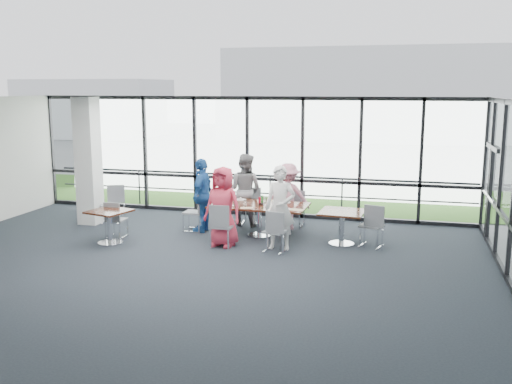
% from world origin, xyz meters
% --- Properties ---
extents(floor, '(12.00, 10.00, 0.02)m').
position_xyz_m(floor, '(0.00, 0.00, -0.01)').
color(floor, '#1F262D').
rests_on(floor, ground).
extents(ceiling, '(12.00, 10.00, 0.04)m').
position_xyz_m(ceiling, '(0.00, 0.00, 3.20)').
color(ceiling, silver).
rests_on(ceiling, ground).
extents(curtain_wall_back, '(12.00, 0.10, 3.20)m').
position_xyz_m(curtain_wall_back, '(0.00, 5.00, 1.60)').
color(curtain_wall_back, white).
rests_on(curtain_wall_back, ground).
extents(exit_door, '(0.12, 1.60, 2.10)m').
position_xyz_m(exit_door, '(6.00, 3.75, 1.05)').
color(exit_door, black).
rests_on(exit_door, ground).
extents(structural_column, '(0.50, 0.50, 3.20)m').
position_xyz_m(structural_column, '(-3.60, 3.00, 1.60)').
color(structural_column, white).
rests_on(structural_column, ground).
extents(apron, '(80.00, 70.00, 0.02)m').
position_xyz_m(apron, '(0.00, 10.00, -0.02)').
color(apron, slate).
rests_on(apron, ground).
extents(grass_strip, '(80.00, 5.00, 0.01)m').
position_xyz_m(grass_strip, '(0.00, 8.00, 0.01)').
color(grass_strip, '#305D1F').
rests_on(grass_strip, ground).
extents(hangar_main, '(24.00, 10.00, 6.00)m').
position_xyz_m(hangar_main, '(4.00, 32.00, 3.00)').
color(hangar_main, silver).
rests_on(hangar_main, ground).
extents(hangar_aux, '(10.00, 6.00, 4.00)m').
position_xyz_m(hangar_aux, '(-18.00, 28.00, 2.00)').
color(hangar_aux, silver).
rests_on(hangar_aux, ground).
extents(guard_rail, '(12.00, 0.06, 0.06)m').
position_xyz_m(guard_rail, '(0.00, 5.60, 0.50)').
color(guard_rail, '#2D2D33').
rests_on(guard_rail, ground).
extents(main_table, '(2.25, 1.28, 0.75)m').
position_xyz_m(main_table, '(0.89, 2.84, 0.65)').
color(main_table, '#34130A').
rests_on(main_table, ground).
extents(side_table_left, '(0.98, 0.98, 0.75)m').
position_xyz_m(side_table_left, '(-2.16, 1.37, 0.62)').
color(side_table_left, '#34130A').
rests_on(side_table_left, ground).
extents(side_table_right, '(1.02, 1.02, 0.75)m').
position_xyz_m(side_table_right, '(2.83, 2.60, 0.65)').
color(side_table_right, '#34130A').
rests_on(side_table_right, ground).
extents(diner_near_left, '(0.95, 0.71, 1.75)m').
position_xyz_m(diner_near_left, '(0.34, 1.83, 0.88)').
color(diner_near_left, '#CB3149').
rests_on(diner_near_left, ground).
extents(diner_near_right, '(0.66, 0.48, 1.81)m').
position_xyz_m(diner_near_right, '(1.59, 1.91, 0.90)').
color(diner_near_right, white).
rests_on(diner_near_right, ground).
extents(diner_far_left, '(0.98, 0.72, 1.81)m').
position_xyz_m(diner_far_left, '(0.27, 3.80, 0.91)').
color(diner_far_left, gray).
rests_on(diner_far_left, ground).
extents(diner_far_right, '(1.11, 0.67, 1.62)m').
position_xyz_m(diner_far_right, '(1.39, 3.69, 0.81)').
color(diner_far_right, pink).
rests_on(diner_far_right, ground).
extents(diner_end, '(0.58, 1.05, 1.77)m').
position_xyz_m(diner_end, '(-0.54, 2.94, 0.89)').
color(diner_end, '#20559D').
rests_on(diner_end, ground).
extents(chair_main_nl, '(0.48, 0.48, 0.94)m').
position_xyz_m(chair_main_nl, '(0.36, 1.73, 0.47)').
color(chair_main_nl, slate).
rests_on(chair_main_nl, ground).
extents(chair_main_nr, '(0.51, 0.51, 0.88)m').
position_xyz_m(chair_main_nr, '(1.53, 1.67, 0.44)').
color(chair_main_nr, slate).
rests_on(chair_main_nr, ground).
extents(chair_main_fl, '(0.48, 0.48, 0.87)m').
position_xyz_m(chair_main_fl, '(0.35, 4.01, 0.44)').
color(chair_main_fl, slate).
rests_on(chair_main_fl, ground).
extents(chair_main_fr, '(0.47, 0.47, 0.87)m').
position_xyz_m(chair_main_fr, '(1.53, 3.86, 0.44)').
color(chair_main_fr, slate).
rests_on(chair_main_fr, ground).
extents(chair_main_end, '(0.45, 0.45, 0.91)m').
position_xyz_m(chair_main_end, '(-0.77, 2.93, 0.45)').
color(chair_main_end, slate).
rests_on(chair_main_end, ground).
extents(chair_spare_la, '(0.42, 0.42, 0.83)m').
position_xyz_m(chair_spare_la, '(-2.28, 1.89, 0.41)').
color(chair_spare_la, slate).
rests_on(chair_spare_la, ground).
extents(chair_spare_lb, '(0.60, 0.60, 0.93)m').
position_xyz_m(chair_spare_lb, '(-3.13, 3.13, 0.47)').
color(chair_spare_lb, slate).
rests_on(chair_spare_lb, ground).
extents(chair_spare_r, '(0.57, 0.57, 0.94)m').
position_xyz_m(chair_spare_r, '(3.47, 2.57, 0.47)').
color(chair_spare_r, slate).
rests_on(chair_spare_r, ground).
extents(plate_nl, '(0.27, 0.27, 0.01)m').
position_xyz_m(plate_nl, '(0.24, 2.52, 0.76)').
color(plate_nl, white).
rests_on(plate_nl, main_table).
extents(plate_nr, '(0.27, 0.27, 0.01)m').
position_xyz_m(plate_nr, '(1.58, 2.47, 0.76)').
color(plate_nr, white).
rests_on(plate_nr, main_table).
extents(plate_fl, '(0.28, 0.28, 0.01)m').
position_xyz_m(plate_fl, '(0.31, 3.26, 0.76)').
color(plate_fl, white).
rests_on(plate_fl, main_table).
extents(plate_fr, '(0.26, 0.26, 0.01)m').
position_xyz_m(plate_fr, '(1.42, 3.22, 0.76)').
color(plate_fr, white).
rests_on(plate_fr, main_table).
extents(plate_end, '(0.28, 0.28, 0.01)m').
position_xyz_m(plate_end, '(-0.11, 2.83, 0.76)').
color(plate_end, white).
rests_on(plate_end, main_table).
extents(tumbler_a, '(0.06, 0.06, 0.13)m').
position_xyz_m(tumbler_a, '(0.60, 2.63, 0.81)').
color(tumbler_a, white).
rests_on(tumbler_a, main_table).
extents(tumbler_b, '(0.08, 0.08, 0.15)m').
position_xyz_m(tumbler_b, '(1.28, 2.63, 0.83)').
color(tumbler_b, white).
rests_on(tumbler_b, main_table).
extents(tumbler_c, '(0.07, 0.07, 0.15)m').
position_xyz_m(tumbler_c, '(0.96, 3.15, 0.82)').
color(tumbler_c, white).
rests_on(tumbler_c, main_table).
extents(tumbler_d, '(0.06, 0.06, 0.13)m').
position_xyz_m(tumbler_d, '(0.08, 2.71, 0.81)').
color(tumbler_d, white).
rests_on(tumbler_d, main_table).
extents(menu_a, '(0.32, 0.27, 0.00)m').
position_xyz_m(menu_a, '(0.71, 2.40, 0.75)').
color(menu_a, silver).
rests_on(menu_a, main_table).
extents(menu_b, '(0.34, 0.25, 0.00)m').
position_xyz_m(menu_b, '(1.83, 2.49, 0.75)').
color(menu_b, silver).
rests_on(menu_b, main_table).
extents(menu_c, '(0.35, 0.35, 0.00)m').
position_xyz_m(menu_c, '(1.05, 3.33, 0.75)').
color(menu_c, silver).
rests_on(menu_c, main_table).
extents(condiment_caddy, '(0.10, 0.07, 0.04)m').
position_xyz_m(condiment_caddy, '(0.93, 2.84, 0.77)').
color(condiment_caddy, black).
rests_on(condiment_caddy, main_table).
extents(ketchup_bottle, '(0.06, 0.06, 0.18)m').
position_xyz_m(ketchup_bottle, '(0.90, 2.84, 0.84)').
color(ketchup_bottle, '#A6081B').
rests_on(ketchup_bottle, main_table).
extents(green_bottle, '(0.05, 0.05, 0.20)m').
position_xyz_m(green_bottle, '(0.93, 2.95, 0.85)').
color(green_bottle, '#27712A').
rests_on(green_bottle, main_table).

